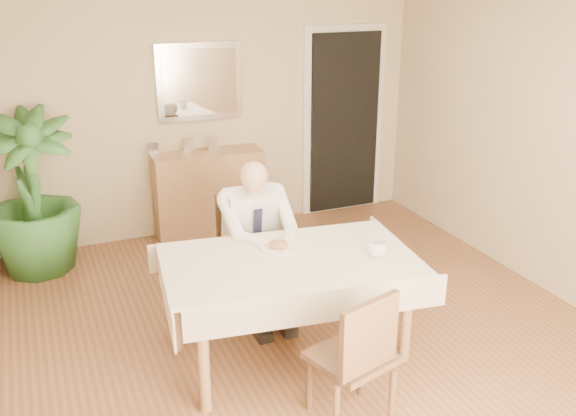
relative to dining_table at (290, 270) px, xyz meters
name	(u,v)px	position (x,y,z in m)	size (l,w,h in m)	color
room	(308,176)	(0.16, 0.07, 0.63)	(5.00, 5.02, 2.60)	brown
doorway	(344,123)	(1.71, 2.53, 0.33)	(0.96, 0.07, 2.10)	white
mirror	(200,82)	(0.11, 2.54, 0.88)	(0.86, 0.04, 0.76)	silver
dining_table	(290,270)	(0.00, 0.00, 0.00)	(1.83, 1.22, 0.75)	#9F784F
chair_far	(247,242)	(0.00, 0.88, -0.15)	(0.44, 0.44, 0.92)	#482F21
chair_near	(358,354)	(0.06, -0.87, -0.16)	(0.54, 0.54, 0.91)	#482F21
seated_man	(259,236)	(0.00, 0.59, 0.02)	(0.48, 0.72, 1.24)	white
plate	(278,248)	(-0.01, 0.18, 0.09)	(0.26, 0.26, 0.02)	white
food	(278,245)	(-0.01, 0.18, 0.11)	(0.14, 0.14, 0.06)	brown
knife	(287,248)	(0.03, 0.12, 0.11)	(0.01, 0.01, 0.13)	silver
fork	(276,250)	(-0.05, 0.12, 0.11)	(0.01, 0.01, 0.13)	silver
coffee_mug	(377,249)	(0.57, -0.19, 0.14)	(0.14, 0.14, 0.11)	white
sideboard	(209,194)	(0.11, 2.39, -0.23)	(1.10, 0.37, 0.88)	#9F784F
photo_frame_left	(153,149)	(-0.41, 2.44, 0.28)	(0.10, 0.02, 0.14)	silver
photo_frame_center	(188,145)	(-0.06, 2.46, 0.28)	(0.10, 0.02, 0.14)	silver
photo_frame_right	(213,144)	(0.18, 2.41, 0.28)	(0.10, 0.02, 0.14)	silver
potted_palm	(31,194)	(-1.56, 2.16, 0.07)	(0.82, 0.82, 1.47)	#275724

